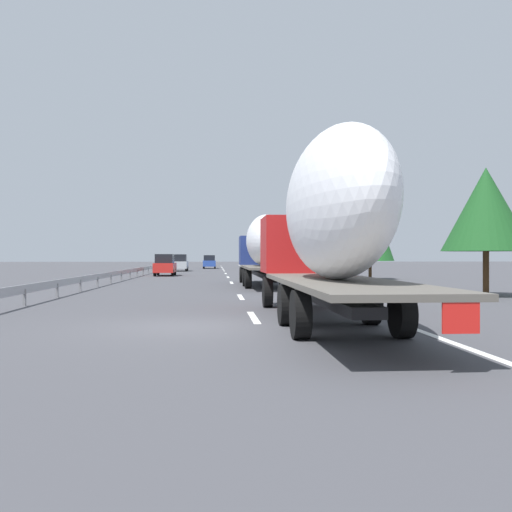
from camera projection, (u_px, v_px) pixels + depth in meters
The scene contains 25 objects.
ground_plane at pixel (208, 275), 53.83m from camera, with size 260.00×260.00×0.00m, color #424247.
lane_stripe_0 at pixel (254, 317), 16.06m from camera, with size 3.20×0.20×0.01m, color white.
lane_stripe_1 at pixel (241, 297), 24.08m from camera, with size 3.20×0.20×0.01m, color white.
lane_stripe_2 at pixel (231, 283), 37.32m from camera, with size 3.20×0.20×0.01m, color white.
lane_stripe_3 at pixel (228, 277), 47.17m from camera, with size 3.20×0.20×0.01m, color white.
lane_stripe_4 at pixel (226, 274), 57.09m from camera, with size 3.20×0.20×0.01m, color white.
lane_stripe_5 at pixel (224, 271), 67.14m from camera, with size 3.20×0.20×0.01m, color white.
lane_stripe_6 at pixel (223, 269), 75.67m from camera, with size 3.20×0.20×0.01m, color white.
lane_stripe_7 at pixel (222, 267), 89.30m from camera, with size 3.20×0.20×0.01m, color white.
lane_stripe_8 at pixel (222, 268), 83.04m from camera, with size 3.20×0.20×0.01m, color white.
lane_stripe_9 at pixel (221, 266), 101.16m from camera, with size 3.20×0.20×0.01m, color white.
edge_line_right at pixel (260, 273), 59.22m from camera, with size 110.00×0.20×0.01m, color white.
truck_lead at pixel (264, 246), 33.19m from camera, with size 12.97×2.55×4.14m.
truck_trailing at pixel (327, 221), 14.48m from camera, with size 13.85×2.55×4.80m.
car_blue_sedan at pixel (209, 262), 80.73m from camera, with size 4.72×1.81×1.92m.
car_red_compact at pixel (165, 265), 50.52m from camera, with size 4.57×1.77×1.96m.
car_silver_hatch at pixel (180, 263), 66.64m from camera, with size 4.41×1.88×1.99m.
road_sign at pixel (286, 250), 47.58m from camera, with size 0.10×0.90×3.30m.
tree_0 at pixel (284, 240), 93.97m from camera, with size 2.46×2.46×7.59m.
tree_1 at pixel (279, 246), 101.13m from camera, with size 3.63×3.63×6.20m.
tree_2 at pixel (370, 226), 42.81m from camera, with size 3.61×3.61×6.70m.
tree_3 at pixel (284, 237), 82.57m from camera, with size 3.07×3.07×7.33m.
tree_4 at pixel (267, 241), 103.19m from camera, with size 3.13×3.13×7.52m.
tree_5 at pixel (486, 209), 24.72m from camera, with size 3.84×3.84×5.69m.
guardrail_median at pixel (148, 268), 56.38m from camera, with size 94.00×0.10×0.76m.
Camera 1 is at (-14.03, -0.69, 1.75)m, focal length 39.32 mm.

